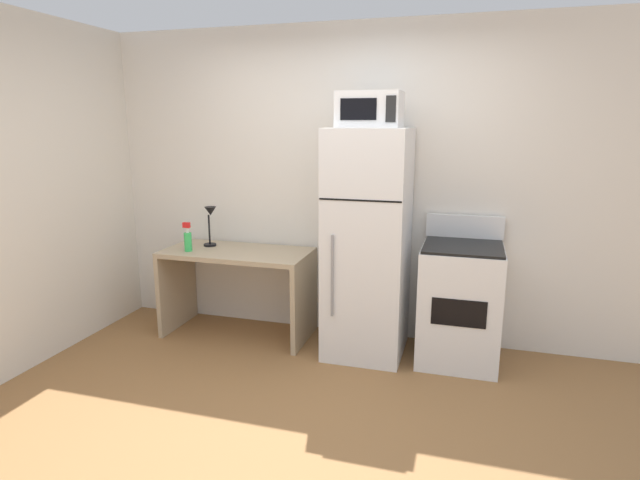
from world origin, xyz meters
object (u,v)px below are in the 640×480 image
Objects in this scene: spray_bottle at (188,240)px; oven_range at (460,303)px; desk_lamp at (210,219)px; refrigerator at (368,244)px; microwave at (370,110)px; desk at (238,275)px.

oven_range is (2.24, 0.14, -0.38)m from spray_bottle.
desk_lamp is 0.20× the size of refrigerator.
refrigerator is 1.02m from microwave.
spray_bottle is 0.54× the size of microwave.
desk is 0.52m from spray_bottle.
refrigerator is 0.83m from oven_range.
refrigerator is (1.52, 0.11, 0.04)m from spray_bottle.
microwave reaches higher than desk_lamp.
desk_lamp is (-0.28, 0.08, 0.46)m from desk.
refrigerator reaches higher than desk.
desk_lamp reaches higher than spray_bottle.
desk_lamp is at bearing 64.06° from spray_bottle.
desk_lamp is 0.32× the size of oven_range.
microwave reaches higher than refrigerator.
desk is 0.70× the size of refrigerator.
desk_lamp is at bearing 174.98° from microwave.
oven_range is (1.85, 0.00, -0.06)m from desk.
desk_lamp reaches higher than desk.
refrigerator is at bearing 90.31° from microwave.
refrigerator is 3.86× the size of microwave.
oven_range is at bearing 2.47° from refrigerator.
desk_lamp is at bearing 164.79° from desk.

